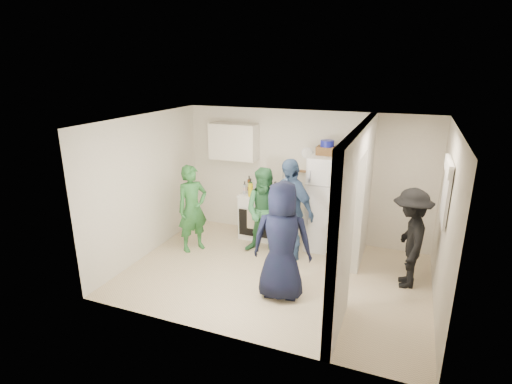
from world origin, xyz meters
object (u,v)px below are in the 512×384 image
wicker_basket (327,151)px  person_green_left (193,209)px  person_nook (410,238)px  person_denim (289,210)px  person_green_center (266,212)px  yellow_cup_stack_top (344,151)px  person_navy (282,241)px  blue_bowl (327,143)px  stove (260,215)px  fridge (329,203)px

wicker_basket → person_green_left: size_ratio=0.22×
person_green_left → person_nook: person_green_left is taller
person_green_left → person_denim: (1.73, 0.30, 0.10)m
person_green_center → person_nook: 2.43m
yellow_cup_stack_top → person_navy: 2.12m
person_navy → person_nook: person_navy is taller
person_navy → wicker_basket: bearing=-104.2°
blue_bowl → person_green_center: size_ratio=0.15×
person_green_left → person_nook: (3.70, 0.10, -0.02)m
person_denim → person_green_center: bearing=-159.0°
stove → person_green_left: person_green_left is taller
stove → wicker_basket: (1.25, 0.02, 1.39)m
yellow_cup_stack_top → person_nook: yellow_cup_stack_top is taller
person_green_center → person_nook: (2.42, -0.25, -0.01)m
stove → person_nook: (2.76, -0.91, 0.34)m
person_green_center → person_navy: size_ratio=0.90×
fridge → person_green_center: bearing=-148.2°
stove → person_green_center: person_green_center is taller
person_denim → person_nook: (1.97, -0.20, -0.12)m
stove → person_green_center: size_ratio=0.56×
person_navy → stove: bearing=-69.9°
wicker_basket → stove: bearing=-179.1°
person_denim → wicker_basket: bearing=85.6°
yellow_cup_stack_top → person_navy: yellow_cup_stack_top is taller
stove → person_green_left: bearing=-133.0°
stove → person_denim: 1.16m
yellow_cup_stack_top → person_green_left: size_ratio=0.16×
yellow_cup_stack_top → person_green_left: 2.86m
fridge → stove: bearing=178.7°
blue_bowl → person_green_center: bearing=-143.4°
fridge → person_denim: (-0.55, -0.67, 0.03)m
blue_bowl → person_green_center: blue_bowl is taller
yellow_cup_stack_top → person_green_center: 1.72m
wicker_basket → person_nook: size_ratio=0.22×
yellow_cup_stack_top → person_navy: (-0.51, -1.79, -1.00)m
blue_bowl → stove: bearing=-179.1°
person_navy → fridge: bearing=-107.3°
person_green_left → person_navy: person_navy is taller
person_green_center → person_denim: bearing=-12.7°
person_denim → person_navy: person_denim is taller
wicker_basket → person_nook: wicker_basket is taller
stove → person_navy: 2.24m
wicker_basket → person_green_left: 2.62m
fridge → yellow_cup_stack_top: size_ratio=7.05×
blue_bowl → person_denim: (-0.45, -0.72, -1.06)m
person_denim → person_navy: bearing=-50.1°
blue_bowl → person_green_left: bearing=-154.8°
fridge → person_nook: size_ratio=1.13×
person_navy → person_nook: bearing=-157.8°
stove → person_nook: 2.92m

